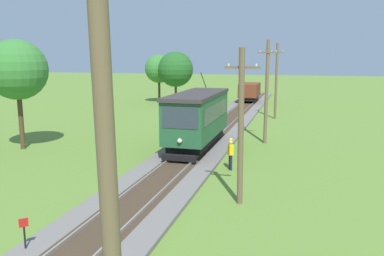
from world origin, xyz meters
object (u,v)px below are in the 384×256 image
at_px(utility_pole_mid, 267,91).
at_px(trackside_signal_marker, 24,234).
at_px(tree_left_near, 176,69).
at_px(tree_right_near, 17,70).
at_px(freight_car, 249,91).
at_px(utility_pole_far, 276,80).
at_px(utility_pole_foreground, 109,206).
at_px(utility_pole_near_tram, 241,126).
at_px(red_tram, 198,117).
at_px(tree_left_far, 159,69).
at_px(track_worker, 231,152).

height_order(utility_pole_mid, trackside_signal_marker, utility_pole_mid).
relative_size(tree_left_near, tree_right_near, 0.93).
xyz_separation_m(freight_car, tree_left_near, (-9.23, -3.46, 2.95)).
bearing_deg(utility_pole_far, trackside_signal_marker, -101.17).
height_order(trackside_signal_marker, tree_left_near, tree_left_near).
bearing_deg(freight_car, trackside_signal_marker, -92.32).
distance_m(utility_pole_far, tree_left_near, 16.35).
bearing_deg(utility_pole_mid, tree_left_near, 122.84).
relative_size(freight_car, utility_pole_foreground, 0.62).
height_order(freight_car, utility_pole_mid, utility_pole_mid).
xyz_separation_m(utility_pole_foreground, utility_pole_near_tram, (-0.00, 11.41, -0.96)).
bearing_deg(freight_car, tree_right_near, -110.62).
bearing_deg(red_tram, utility_pole_mid, 39.23).
height_order(utility_pole_foreground, utility_pole_mid, utility_pole_foreground).
bearing_deg(tree_right_near, utility_pole_near_tram, -21.64).
bearing_deg(utility_pole_near_tram, freight_car, 96.48).
distance_m(utility_pole_near_tram, utility_pole_far, 23.90).
distance_m(utility_pole_foreground, utility_pole_near_tram, 11.45).
height_order(tree_left_near, tree_right_near, tree_right_near).
xyz_separation_m(utility_pole_foreground, utility_pole_mid, (-0.00, 23.87, -0.56)).
distance_m(freight_car, tree_left_far, 12.54).
distance_m(red_tram, freight_car, 27.64).
distance_m(utility_pole_far, track_worker, 19.18).
distance_m(utility_pole_near_tram, track_worker, 5.64).
bearing_deg(freight_car, red_tram, -89.99).
bearing_deg(utility_pole_near_tram, tree_left_far, 115.13).
bearing_deg(utility_pole_far, utility_pole_foreground, -90.00).
height_order(red_tram, tree_right_near, tree_right_near).
height_order(freight_car, tree_left_near, tree_left_near).
relative_size(freight_car, track_worker, 2.91).
height_order(utility_pole_near_tram, utility_pole_far, utility_pole_far).
distance_m(utility_pole_foreground, tree_right_near, 23.58).
distance_m(tree_right_near, tree_left_far, 28.22).
bearing_deg(utility_pole_near_tram, red_tram, 114.69).
relative_size(freight_car, tree_left_near, 0.76).
bearing_deg(utility_pole_foreground, tree_left_far, 109.41).
bearing_deg(tree_right_near, utility_pole_mid, 21.80).
bearing_deg(tree_left_far, utility_pole_near_tram, -64.87).
xyz_separation_m(utility_pole_mid, track_worker, (-1.23, -7.50, -2.76)).
bearing_deg(utility_pole_far, tree_left_near, 145.13).
bearing_deg(utility_pole_far, tree_left_far, 146.91).
distance_m(utility_pole_foreground, tree_left_far, 48.58).
height_order(red_tram, trackside_signal_marker, red_tram).
height_order(red_tram, freight_car, red_tram).
distance_m(utility_pole_near_tram, trackside_signal_marker, 8.79).
relative_size(utility_pole_near_tram, trackside_signal_marker, 5.52).
bearing_deg(tree_right_near, track_worker, -4.93).
height_order(freight_car, utility_pole_foreground, utility_pole_foreground).
xyz_separation_m(utility_pole_far, tree_left_far, (-16.14, 10.52, 0.68)).
distance_m(utility_pole_near_tram, tree_right_near, 16.94).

